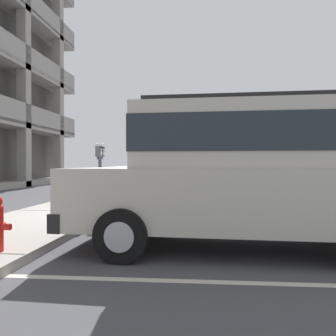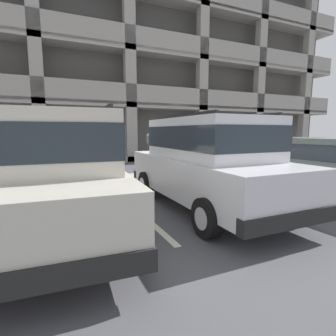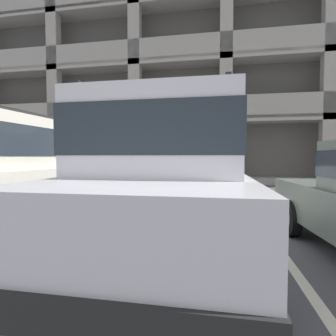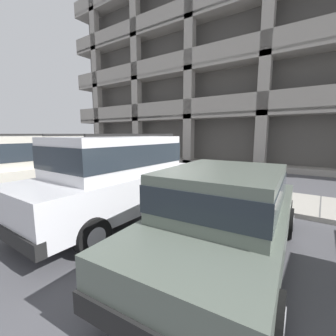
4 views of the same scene
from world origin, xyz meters
The scene contains 9 objects.
ground_plane centered at (0.00, 0.00, -0.05)m, with size 80.00×80.00×0.10m.
sidewalk centered at (0.00, 1.30, 0.06)m, with size 40.00×2.20×0.12m.
parking_stall_lines centered at (1.49, -1.40, 0.00)m, with size 12.01×4.80×0.01m.
silver_suv centered at (-0.02, -2.24, 1.09)m, with size 2.03×4.78×2.03m.
red_sedan centered at (-3.03, -2.43, 1.09)m, with size 2.22×4.89×2.03m.
dark_hatchback centered at (2.77, -2.60, 0.82)m, with size 2.07×4.60×1.54m.
parking_meter_near centered at (-0.30, 0.35, 1.25)m, with size 0.35×0.12×1.52m.
parking_garage centered at (1.06, 12.48, 9.03)m, with size 32.00×10.00×19.25m.
fire_hydrant centered at (-3.90, 0.65, 0.46)m, with size 0.30×0.30×0.70m.
Camera 2 is at (-3.13, -7.08, 1.70)m, focal length 28.00 mm.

